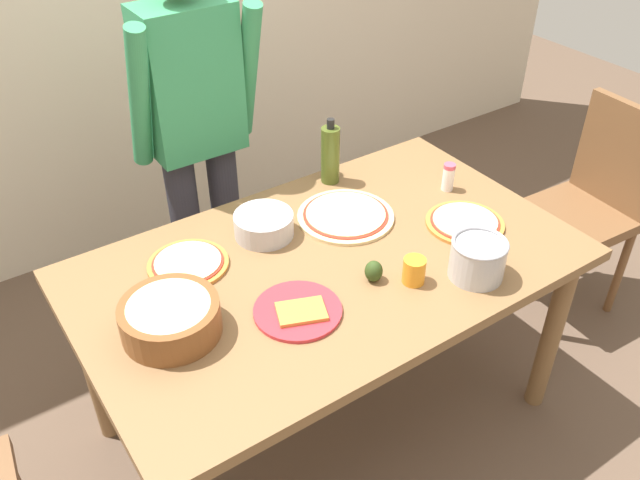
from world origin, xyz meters
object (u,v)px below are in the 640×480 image
Objects in this scene: pizza_raw_on_board at (346,216)px; dining_table at (329,282)px; pizza_second_cooked at (465,222)px; mixing_bowl_steel at (264,225)px; steel_pot at (478,258)px; salt_shaker at (448,177)px; pizza_cooked_on_tray at (188,263)px; popcorn_bowl at (170,316)px; cup_orange at (414,271)px; chair_wooden_right at (591,200)px; plate_with_slice at (298,311)px; person_cook at (196,127)px; olive_oil_bottle at (330,154)px.

dining_table is at bearing -138.58° from pizza_raw_on_board.
mixing_bowl_steel is (-0.60, 0.34, 0.03)m from pizza_second_cooked.
steel_pot is 0.51m from salt_shaker.
popcorn_bowl is (-0.17, -0.25, 0.05)m from pizza_cooked_on_tray.
pizza_second_cooked is 0.37m from cup_orange.
chair_wooden_right is 1.74m from pizza_cooked_on_tray.
dining_table is at bearing 168.61° from pizza_second_cooked.
pizza_second_cooked is (-0.82, -0.04, 0.23)m from chair_wooden_right.
pizza_second_cooked is at bearing -117.89° from salt_shaker.
popcorn_bowl reaches higher than salt_shaker.
pizza_cooked_on_tray is 0.29m from mixing_bowl_steel.
popcorn_bowl is at bearing -123.56° from pizza_cooked_on_tray.
salt_shaker is (0.28, 0.42, -0.01)m from steel_pot.
plate_with_slice is 1.30× the size of mixing_bowl_steel.
pizza_cooked_on_tray is 0.71m from cup_orange.
steel_pot is at bearing -25.58° from cup_orange.
cup_orange is at bearing -16.80° from popcorn_bowl.
pizza_second_cooked is (0.50, -0.10, 0.10)m from dining_table.
mixing_bowl_steel is (0.29, 0.01, 0.03)m from pizza_cooked_on_tray.
popcorn_bowl is at bearing 175.62° from pizza_second_cooked.
pizza_cooked_on_tray is 0.30m from popcorn_bowl.
plate_with_slice is (-0.13, -0.91, -0.17)m from person_cook.
pizza_cooked_on_tray is at bearing 173.64° from pizza_raw_on_board.
person_cook reaches higher than pizza_cooked_on_tray.
chair_wooden_right is at bearing -11.73° from mixing_bowl_steel.
mixing_bowl_steel is 1.15× the size of steel_pot.
dining_table is 0.27m from pizza_raw_on_board.
pizza_cooked_on_tray is at bearing -165.62° from olive_oil_bottle.
person_cook is at bearing 149.91° from chair_wooden_right.
pizza_raw_on_board is at bearing 106.82° from steel_pot.
dining_table is 0.99× the size of person_cook.
pizza_second_cooked is 0.24m from salt_shaker.
salt_shaker reaches higher than cup_orange.
pizza_second_cooked is (0.31, -0.27, 0.00)m from pizza_raw_on_board.
olive_oil_bottle is (0.29, 0.40, 0.20)m from dining_table.
pizza_second_cooked is at bearing 4.24° from plate_with_slice.
mixing_bowl_steel is (0.45, 0.26, -0.02)m from popcorn_bowl.
olive_oil_bottle is (0.83, 0.42, 0.05)m from popcorn_bowl.
person_cook is 6.01× the size of pizza_second_cooked.
plate_with_slice is at bearing 167.95° from cup_orange.
pizza_raw_on_board is at bearing 85.24° from cup_orange.
pizza_cooked_on_tray is 1.00m from salt_shaker.
pizza_second_cooked is 0.96× the size of popcorn_bowl.
mixing_bowl_steel is (-0.02, -0.52, -0.14)m from person_cook.
cup_orange is at bearing -76.58° from person_cook.
popcorn_bowl reaches higher than pizza_second_cooked.
pizza_second_cooked is 1.04× the size of plate_with_slice.
plate_with_slice is 0.93× the size of popcorn_bowl.
chair_wooden_right is at bearing 14.82° from steel_pot.
chair_wooden_right reaches higher than mixing_bowl_steel.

